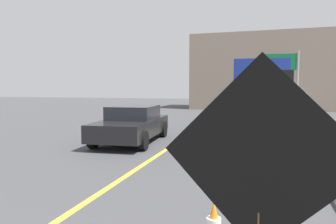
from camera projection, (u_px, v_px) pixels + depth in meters
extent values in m
cube|color=yellow|center=(121.00, 179.00, 6.91)|extent=(0.14, 36.00, 0.01)
cube|color=orange|center=(260.00, 155.00, 2.44)|extent=(1.55, 0.20, 1.56)
cube|color=black|center=(260.00, 156.00, 2.42)|extent=(1.62, 0.19, 1.63)
cube|color=black|center=(260.00, 155.00, 2.45)|extent=(0.28, 0.04, 0.52)
cube|color=orange|center=(268.00, 140.00, 10.90)|extent=(1.35, 1.94, 0.45)
cylinder|color=#4C4C4C|center=(269.00, 115.00, 10.83)|extent=(0.10, 0.10, 1.30)
cube|color=black|center=(270.00, 84.00, 10.75)|extent=(1.59, 0.32, 0.95)
sphere|color=yellow|center=(286.00, 84.00, 10.72)|extent=(0.09, 0.09, 0.09)
sphere|color=yellow|center=(277.00, 84.00, 10.76)|extent=(0.09, 0.09, 0.09)
sphere|color=yellow|center=(268.00, 84.00, 10.80)|extent=(0.09, 0.09, 0.09)
sphere|color=yellow|center=(259.00, 84.00, 10.85)|extent=(0.09, 0.09, 0.09)
sphere|color=yellow|center=(254.00, 79.00, 10.86)|extent=(0.09, 0.09, 0.09)
sphere|color=yellow|center=(254.00, 89.00, 10.88)|extent=(0.09, 0.09, 0.09)
cube|color=black|center=(256.00, 116.00, 16.67)|extent=(2.06, 7.10, 0.25)
cube|color=silver|center=(255.00, 95.00, 19.04)|extent=(2.47, 2.10, 1.90)
cube|color=navy|center=(258.00, 89.00, 15.52)|extent=(2.64, 4.90, 2.66)
cylinder|color=black|center=(236.00, 114.00, 19.26)|extent=(0.33, 0.91, 0.90)
cylinder|color=black|center=(273.00, 115.00, 18.74)|extent=(0.33, 0.91, 0.90)
cylinder|color=black|center=(234.00, 121.00, 14.90)|extent=(0.33, 0.91, 0.90)
cylinder|color=black|center=(283.00, 122.00, 14.38)|extent=(0.33, 0.91, 0.90)
cube|color=black|center=(132.00, 127.00, 11.65)|extent=(2.21, 4.58, 0.60)
cube|color=black|center=(134.00, 112.00, 11.82)|extent=(1.80, 2.12, 0.50)
cylinder|color=black|center=(143.00, 141.00, 10.05)|extent=(0.27, 0.68, 0.66)
cylinder|color=black|center=(93.00, 139.00, 10.43)|extent=(0.27, 0.68, 0.66)
cylinder|color=black|center=(163.00, 129.00, 12.91)|extent=(0.27, 0.68, 0.66)
cylinder|color=black|center=(123.00, 128.00, 13.29)|extent=(0.27, 0.68, 0.66)
cylinder|color=gray|center=(297.00, 83.00, 23.93)|extent=(0.18, 0.18, 5.00)
cube|color=#0F6033|center=(279.00, 62.00, 24.14)|extent=(2.60, 0.20, 1.30)
cube|color=white|center=(279.00, 62.00, 24.17)|extent=(1.82, 0.11, 0.18)
cube|color=gray|center=(266.00, 73.00, 31.11)|extent=(14.58, 6.98, 7.34)
cone|color=orange|center=(214.00, 223.00, 3.91)|extent=(0.28, 0.28, 0.59)
cylinder|color=white|center=(214.00, 221.00, 3.91)|extent=(0.19, 0.19, 0.08)
cube|color=black|center=(238.00, 184.00, 6.52)|extent=(0.36, 0.36, 0.03)
cone|color=#EA5B0C|center=(238.00, 169.00, 6.50)|extent=(0.28, 0.28, 0.60)
cylinder|color=white|center=(239.00, 168.00, 6.49)|extent=(0.19, 0.19, 0.08)
cube|color=black|center=(248.00, 155.00, 9.30)|extent=(0.36, 0.36, 0.03)
cone|color=#EA5B0C|center=(248.00, 143.00, 9.27)|extent=(0.28, 0.28, 0.72)
cylinder|color=white|center=(248.00, 142.00, 9.27)|extent=(0.19, 0.19, 0.08)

